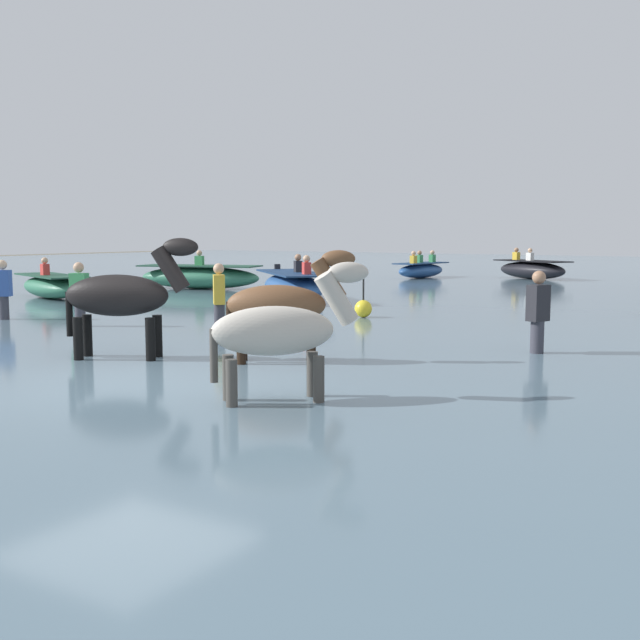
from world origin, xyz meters
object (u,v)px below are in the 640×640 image
(boat_mid_channel, at_px, (293,286))
(boat_near_starboard, at_px, (421,270))
(boat_distant_east, at_px, (51,286))
(boat_distant_west, at_px, (532,269))
(person_onlooker_right, at_px, (3,297))
(person_wading_mid, at_px, (538,322))
(boat_far_inshore, at_px, (200,277))
(horse_trailing_black, at_px, (123,299))
(horse_lead_bay, at_px, (282,308))
(channel_buoy, at_px, (363,308))
(horse_flank_pinto, at_px, (280,335))
(person_spectator_far, at_px, (80,302))
(person_onlooker_left, at_px, (219,305))

(boat_mid_channel, bearing_deg, boat_near_starboard, 97.68)
(boat_near_starboard, relative_size, boat_distant_east, 0.85)
(boat_distant_west, bearing_deg, person_onlooker_right, -103.90)
(boat_mid_channel, height_order, boat_distant_west, boat_mid_channel)
(person_wading_mid, xyz_separation_m, person_onlooker_right, (-10.67, -1.46, 0.00))
(boat_mid_channel, height_order, person_wading_mid, person_wading_mid)
(boat_far_inshore, height_order, person_onlooker_right, boat_far_inshore)
(horse_trailing_black, height_order, boat_near_starboard, horse_trailing_black)
(horse_lead_bay, xyz_separation_m, boat_mid_channel, (-5.45, 8.18, -0.38))
(horse_trailing_black, relative_size, boat_distant_east, 0.62)
(boat_near_starboard, relative_size, person_onlooker_right, 1.80)
(boat_near_starboard, distance_m, boat_distant_west, 4.26)
(boat_distant_west, xyz_separation_m, person_wading_mid, (5.77, -18.32, 0.10))
(horse_trailing_black, xyz_separation_m, channel_buoy, (0.26, 6.50, -0.66))
(horse_trailing_black, relative_size, person_wading_mid, 1.30)
(horse_flank_pinto, bearing_deg, person_onlooker_right, 160.67)
(channel_buoy, bearing_deg, boat_mid_channel, 143.99)
(boat_distant_west, xyz_separation_m, person_spectator_far, (-2.61, -19.75, 0.10))
(person_onlooker_left, relative_size, person_onlooker_right, 1.00)
(horse_lead_bay, height_order, person_spectator_far, horse_lead_bay)
(horse_trailing_black, bearing_deg, person_wading_mid, 37.14)
(boat_far_inshore, distance_m, boat_mid_channel, 5.24)
(person_wading_mid, distance_m, person_spectator_far, 8.50)
(boat_mid_channel, height_order, person_onlooker_right, person_onlooker_right)
(horse_lead_bay, bearing_deg, horse_flank_pinto, -55.19)
(boat_distant_east, height_order, boat_mid_channel, boat_mid_channel)
(boat_near_starboard, distance_m, person_wading_mid, 19.26)
(boat_far_inshore, height_order, person_onlooker_left, boat_far_inshore)
(horse_lead_bay, bearing_deg, boat_distant_east, 155.59)
(boat_mid_channel, relative_size, person_onlooker_left, 2.32)
(boat_distant_west, relative_size, person_spectator_far, 2.12)
(horse_trailing_black, xyz_separation_m, boat_mid_channel, (-3.36, 9.14, -0.47))
(boat_mid_channel, relative_size, person_spectator_far, 2.32)
(horse_flank_pinto, bearing_deg, person_wading_mid, 74.45)
(boat_near_starboard, height_order, boat_mid_channel, boat_mid_channel)
(horse_lead_bay, xyz_separation_m, boat_distant_east, (-11.44, 5.19, -0.43))
(boat_distant_east, distance_m, person_onlooker_right, 5.29)
(boat_distant_east, distance_m, person_onlooker_left, 8.92)
(channel_buoy, bearing_deg, person_spectator_far, -131.77)
(boat_mid_channel, relative_size, channel_buoy, 4.42)
(person_spectator_far, bearing_deg, person_wading_mid, 9.63)
(horse_lead_bay, height_order, boat_distant_east, horse_lead_bay)
(horse_trailing_black, distance_m, person_wading_mid, 6.06)
(horse_flank_pinto, distance_m, person_spectator_far, 7.81)
(horse_lead_bay, height_order, horse_trailing_black, horse_trailing_black)
(boat_far_inshore, bearing_deg, horse_flank_pinto, -45.79)
(horse_trailing_black, relative_size, boat_distant_west, 0.61)
(person_wading_mid, bearing_deg, horse_flank_pinto, -105.55)
(boat_distant_east, bearing_deg, person_spectator_far, -34.05)
(boat_far_inshore, xyz_separation_m, person_wading_mid, (13.08, -7.35, 0.09))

